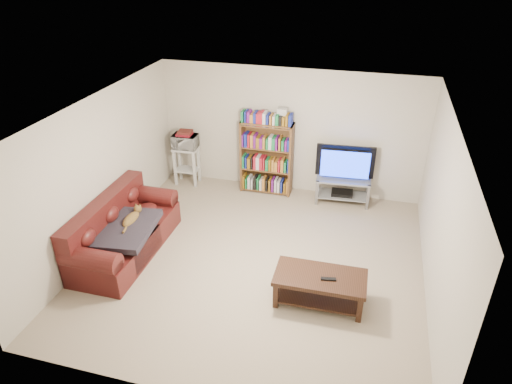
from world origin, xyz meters
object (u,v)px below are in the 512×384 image
(coffee_table, at_px, (320,284))
(bookshelf, at_px, (267,157))
(tv_stand, at_px, (343,186))
(sofa, at_px, (121,234))

(coffee_table, xyz_separation_m, bookshelf, (-1.46, 2.89, 0.43))
(coffee_table, bearing_deg, tv_stand, 88.62)
(sofa, height_order, bookshelf, bookshelf)
(sofa, bearing_deg, tv_stand, 37.65)
(coffee_table, distance_m, tv_stand, 2.84)
(sofa, height_order, coffee_table, sofa)
(coffee_table, bearing_deg, bookshelf, 115.93)
(sofa, distance_m, bookshelf, 3.09)
(sofa, relative_size, tv_stand, 2.06)
(coffee_table, height_order, bookshelf, bookshelf)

